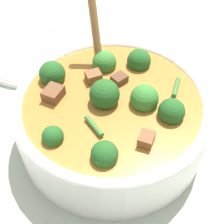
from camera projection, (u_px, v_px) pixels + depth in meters
The scene contains 3 objects.
ground_plane at pixel (112, 135), 0.50m from camera, with size 4.00×4.00×0.00m, color #ADBCAD.
stew_bowl at pixel (112, 113), 0.46m from camera, with size 0.28×0.28×0.23m.
empty_plate at pixel (31, 54), 0.63m from camera, with size 0.19×0.19×0.02m.
Camera 1 is at (0.09, -0.30, 0.40)m, focal length 50.00 mm.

